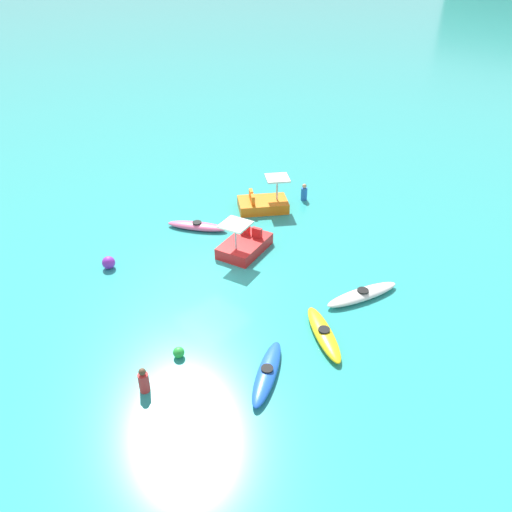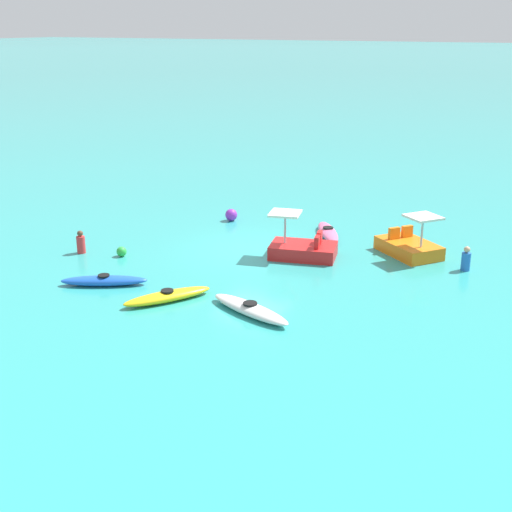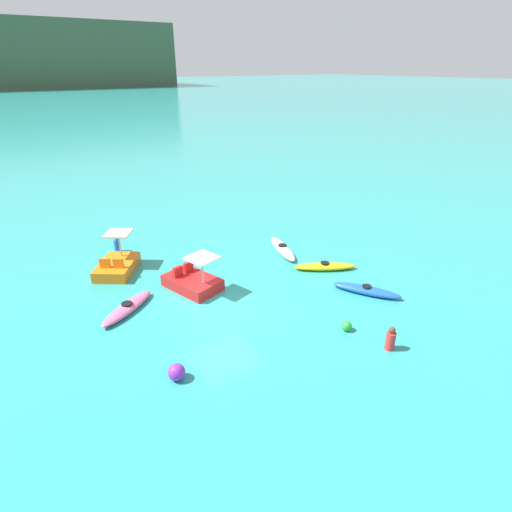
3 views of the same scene
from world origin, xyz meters
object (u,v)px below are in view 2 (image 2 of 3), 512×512
at_px(buoy_purple, 231,215).
at_px(person_near_shore, 81,243).
at_px(kayak_yellow, 167,296).
at_px(pedal_boat_red, 303,248).
at_px(kayak_blue, 104,281).
at_px(buoy_green, 122,252).
at_px(kayak_white, 250,309).
at_px(person_by_kayaks, 466,260).
at_px(kayak_pink, 328,232).
at_px(pedal_boat_orange, 409,246).

relative_size(buoy_purple, person_near_shore, 0.60).
bearing_deg(kayak_yellow, pedal_boat_red, 161.56).
bearing_deg(person_near_shore, kayak_blue, 53.26).
bearing_deg(buoy_green, buoy_purple, 169.22).
relative_size(kayak_white, buoy_green, 8.50).
bearing_deg(person_by_kayaks, buoy_green, -68.71).
distance_m(kayak_pink, buoy_purple, 4.61).
height_order(kayak_yellow, buoy_green, buoy_green).
bearing_deg(person_by_kayaks, kayak_white, -34.84).
distance_m(buoy_green, person_near_shore, 1.66).
bearing_deg(person_by_kayaks, pedal_boat_red, -75.95).
bearing_deg(pedal_boat_orange, pedal_boat_red, -57.64).
height_order(kayak_white, person_by_kayaks, person_by_kayaks).
distance_m(pedal_boat_red, buoy_green, 6.75).
bearing_deg(buoy_green, pedal_boat_orange, 119.33).
distance_m(kayak_blue, buoy_green, 2.97).
distance_m(kayak_yellow, person_by_kayaks, 10.52).
bearing_deg(buoy_purple, person_by_kayaks, 81.34).
xyz_separation_m(pedal_boat_orange, pedal_boat_red, (2.15, -3.39, 0.00)).
relative_size(pedal_boat_orange, buoy_purple, 5.34).
distance_m(kayak_yellow, kayak_pink, 8.97).
height_order(kayak_pink, person_by_kayaks, person_by_kayaks).
relative_size(kayak_yellow, kayak_blue, 1.00).
bearing_deg(pedal_boat_red, person_near_shore, -65.07).
height_order(kayak_yellow, pedal_boat_red, pedal_boat_red).
distance_m(kayak_yellow, buoy_green, 4.87).
relative_size(kayak_yellow, person_by_kayaks, 3.15).
bearing_deg(buoy_green, kayak_pink, 136.34).
bearing_deg(buoy_purple, kayak_white, 33.40).
xyz_separation_m(buoy_purple, person_by_kayaks, (1.59, 10.45, 0.12)).
distance_m(kayak_white, kayak_yellow, 2.78).
height_order(kayak_yellow, kayak_blue, same).
height_order(kayak_white, buoy_purple, buoy_purple).
distance_m(kayak_blue, buoy_purple, 8.75).
bearing_deg(person_near_shore, buoy_green, 104.22).
distance_m(kayak_pink, pedal_boat_orange, 3.68).
xyz_separation_m(kayak_blue, buoy_purple, (-8.74, -0.22, 0.10)).
bearing_deg(kayak_yellow, person_by_kayaks, 133.78).
bearing_deg(buoy_purple, kayak_pink, 89.16).
xyz_separation_m(kayak_yellow, pedal_boat_red, (-5.86, 1.96, 0.17)).
bearing_deg(pedal_boat_red, person_by_kayaks, 104.05).
distance_m(kayak_pink, person_by_kayaks, 6.04).
bearing_deg(person_by_kayaks, kayak_blue, -55.05).
xyz_separation_m(kayak_white, buoy_green, (-2.41, -6.79, 0.02)).
height_order(kayak_pink, buoy_green, buoy_green).
height_order(kayak_white, pedal_boat_orange, pedal_boat_orange).
bearing_deg(kayak_yellow, pedal_boat_orange, 146.29).
xyz_separation_m(buoy_purple, person_near_shore, (6.52, -2.76, 0.12)).
height_order(buoy_purple, person_by_kayaks, person_by_kayaks).
bearing_deg(buoy_green, pedal_boat_red, 117.53).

